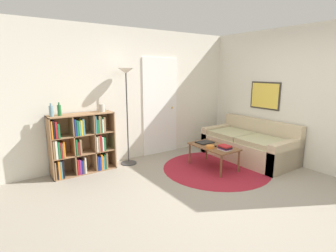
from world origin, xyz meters
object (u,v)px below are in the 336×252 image
(bowl, at_px, (210,147))
(bottle_middle, at_px, (59,110))
(floor_lamp, at_px, (126,88))
(bottle_left, at_px, (51,111))
(vase_on_shelf, at_px, (102,108))
(couch, at_px, (250,145))
(coffee_table, at_px, (213,148))
(laptop, at_px, (205,142))
(bookshelf, at_px, (81,145))

(bowl, relative_size, bottle_middle, 0.66)
(floor_lamp, xyz_separation_m, bottle_left, (-1.32, 0.05, -0.31))
(vase_on_shelf, bearing_deg, couch, -24.04)
(coffee_table, xyz_separation_m, bottle_left, (-2.52, 1.15, 0.77))
(coffee_table, height_order, bowl, bowl)
(coffee_table, xyz_separation_m, bowl, (-0.14, -0.06, 0.07))
(bottle_left, bearing_deg, laptop, -19.39)
(floor_lamp, bearing_deg, coffee_table, -42.42)
(vase_on_shelf, bearing_deg, bottle_left, -178.83)
(bowl, height_order, bottle_left, bottle_left)
(laptop, distance_m, bottle_middle, 2.67)
(couch, distance_m, bottle_left, 3.83)
(coffee_table, height_order, vase_on_shelf, vase_on_shelf)
(coffee_table, bearing_deg, floor_lamp, 137.58)
(bottle_middle, bearing_deg, bottle_left, -176.03)
(bookshelf, xyz_separation_m, floor_lamp, (0.88, -0.06, 0.95))
(couch, bearing_deg, bookshelf, 158.90)
(couch, distance_m, bowl, 1.17)
(bottle_left, distance_m, vase_on_shelf, 0.85)
(coffee_table, relative_size, bottle_middle, 4.20)
(bottle_middle, bearing_deg, laptop, -20.50)
(couch, bearing_deg, bowl, -178.44)
(couch, distance_m, vase_on_shelf, 3.06)
(laptop, xyz_separation_m, bowl, (-0.16, -0.32, 0.01))
(bottle_left, bearing_deg, floor_lamp, -1.98)
(bottle_middle, bearing_deg, coffee_table, -25.73)
(bottle_left, bearing_deg, bowl, -26.96)
(bottle_left, bearing_deg, couch, -18.45)
(laptop, relative_size, bowl, 2.10)
(floor_lamp, xyz_separation_m, couch, (2.22, -1.13, -1.19))
(bookshelf, bearing_deg, couch, -21.10)
(bookshelf, bearing_deg, laptop, -23.39)
(floor_lamp, relative_size, coffee_table, 1.99)
(floor_lamp, distance_m, bowl, 1.88)
(laptop, height_order, bowl, bowl)
(coffee_table, distance_m, laptop, 0.26)
(bottle_middle, bearing_deg, bowl, -28.41)
(vase_on_shelf, bearing_deg, bowl, -38.77)
(bowl, distance_m, vase_on_shelf, 2.08)
(laptop, relative_size, vase_on_shelf, 2.16)
(couch, relative_size, vase_on_shelf, 12.93)
(laptop, bearing_deg, floor_lamp, 145.18)
(bookshelf, xyz_separation_m, coffee_table, (2.09, -1.16, -0.14))
(laptop, bearing_deg, vase_on_shelf, 151.63)
(laptop, relative_size, bottle_left, 1.42)
(bowl, height_order, bottle_middle, bottle_middle)
(laptop, height_order, bottle_left, bottle_left)
(bookshelf, distance_m, floor_lamp, 1.30)
(coffee_table, bearing_deg, bottle_left, 155.56)
(bowl, xyz_separation_m, bottle_left, (-2.38, 1.21, 0.70))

